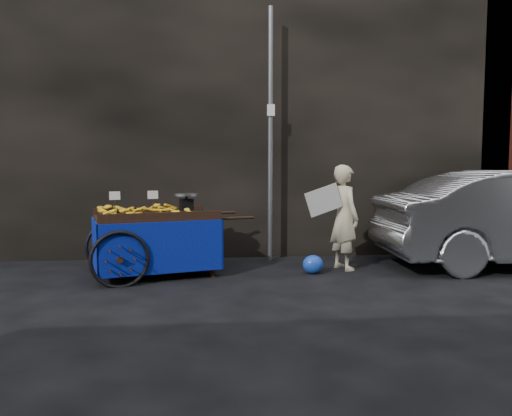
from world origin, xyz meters
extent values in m
plane|color=black|center=(0.00, 0.00, 0.00)|extent=(80.00, 80.00, 0.00)
cube|color=black|center=(-1.00, 2.60, 2.50)|extent=(11.00, 2.00, 5.00)
cylinder|color=slate|center=(0.30, 1.30, 2.00)|extent=(0.08, 0.08, 4.00)
cube|color=white|center=(0.30, 1.25, 2.40)|extent=(0.12, 0.02, 0.18)
cube|color=black|center=(-1.42, 0.39, 0.80)|extent=(1.82, 1.41, 0.06)
cube|color=black|center=(-1.55, 0.84, 0.87)|extent=(1.56, 0.48, 0.10)
cube|color=black|center=(-1.29, -0.06, 0.87)|extent=(1.56, 0.48, 0.10)
cube|color=black|center=(-0.64, 0.20, 0.40)|extent=(0.06, 0.06, 0.80)
cube|color=black|center=(-0.86, 0.97, 0.40)|extent=(0.06, 0.06, 0.80)
cylinder|color=black|center=(-0.30, 0.29, 0.80)|extent=(0.49, 0.18, 0.04)
cylinder|color=black|center=(-0.52, 1.07, 0.80)|extent=(0.49, 0.18, 0.04)
torus|color=black|center=(-1.81, -0.28, 0.35)|extent=(0.74, 0.25, 0.75)
torus|color=black|center=(-2.10, 0.76, 0.35)|extent=(0.74, 0.25, 0.75)
cylinder|color=black|center=(-1.96, 0.24, 0.35)|extent=(0.36, 1.10, 0.05)
cube|color=#06087B|center=(-1.28, -0.10, 0.46)|extent=(1.59, 0.47, 0.68)
cube|color=#06087B|center=(-1.56, 0.88, 0.46)|extent=(1.59, 0.47, 0.68)
cube|color=#06087B|center=(-2.21, 0.17, 0.46)|extent=(0.31, 1.01, 0.68)
cube|color=#06087B|center=(-0.64, 0.61, 0.46)|extent=(0.31, 1.01, 0.68)
cube|color=black|center=(-1.00, 0.56, 0.98)|extent=(0.21, 0.18, 0.16)
cylinder|color=silver|center=(-1.00, 0.56, 1.12)|extent=(0.42, 0.42, 0.03)
cube|color=white|center=(-1.93, 0.13, 1.14)|extent=(0.14, 0.05, 0.11)
cube|color=white|center=(-1.44, 0.27, 1.14)|extent=(0.14, 0.05, 0.11)
imported|color=beige|center=(1.30, 0.52, 0.77)|extent=(0.55, 0.66, 1.55)
cube|color=silver|center=(0.96, 0.39, 1.04)|extent=(0.58, 0.09, 0.50)
ellipsoid|color=blue|center=(0.79, 0.26, 0.13)|extent=(0.30, 0.24, 0.27)
camera|label=1|loc=(-0.68, -6.62, 1.55)|focal=35.00mm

